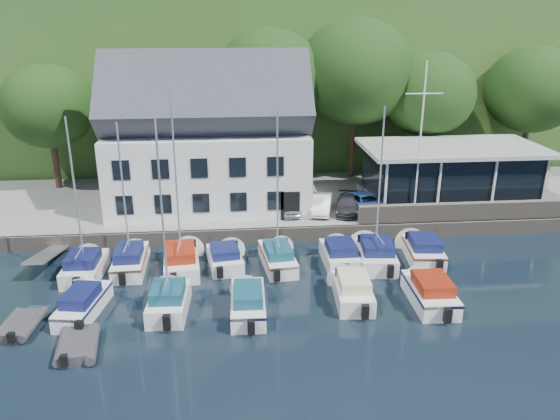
# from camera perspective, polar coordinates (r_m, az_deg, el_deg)

# --- Properties ---
(ground) EXTENTS (180.00, 180.00, 0.00)m
(ground) POSITION_cam_1_polar(r_m,az_deg,el_deg) (26.98, 7.30, -12.28)
(ground) COLOR black
(ground) RESTS_ON ground
(quay) EXTENTS (60.00, 13.00, 1.00)m
(quay) POSITION_cam_1_polar(r_m,az_deg,el_deg) (42.43, 2.33, 0.81)
(quay) COLOR gray
(quay) RESTS_ON ground
(quay_face) EXTENTS (60.00, 0.30, 1.00)m
(quay_face) POSITION_cam_1_polar(r_m,az_deg,el_deg) (36.40, 3.67, -2.48)
(quay_face) COLOR #645B50
(quay_face) RESTS_ON ground
(hillside) EXTENTS (160.00, 75.00, 16.00)m
(hillside) POSITION_cam_1_polar(r_m,az_deg,el_deg) (84.68, -1.69, 15.46)
(hillside) COLOR #305921
(hillside) RESTS_ON ground
(field_patch) EXTENTS (50.00, 30.00, 0.30)m
(field_patch) POSITION_cam_1_polar(r_m,az_deg,el_deg) (93.28, 3.16, 20.84)
(field_patch) COLOR olive
(field_patch) RESTS_ON hillside
(harbor_building) EXTENTS (14.40, 8.20, 8.70)m
(harbor_building) POSITION_cam_1_polar(r_m,az_deg,el_deg) (39.81, -7.49, 6.66)
(harbor_building) COLOR silver
(harbor_building) RESTS_ON quay
(club_pavilion) EXTENTS (13.20, 7.20, 4.10)m
(club_pavilion) POSITION_cam_1_polar(r_m,az_deg,el_deg) (43.13, 17.32, 3.78)
(club_pavilion) COLOR black
(club_pavilion) RESTS_ON quay
(seawall) EXTENTS (18.00, 0.50, 1.20)m
(seawall) POSITION_cam_1_polar(r_m,az_deg,el_deg) (39.97, 20.87, -0.05)
(seawall) COLOR #645B50
(seawall) RESTS_ON quay
(gangway) EXTENTS (1.20, 6.00, 1.40)m
(gangway) POSITION_cam_1_polar(r_m,az_deg,el_deg) (36.09, -22.77, -5.14)
(gangway) COLOR silver
(gangway) RESTS_ON ground
(car_silver) EXTENTS (1.66, 3.33, 1.09)m
(car_silver) POSITION_cam_1_polar(r_m,az_deg,el_deg) (38.36, 0.92, 0.40)
(car_silver) COLOR silver
(car_silver) RESTS_ON quay
(car_white) EXTENTS (2.15, 3.97, 1.24)m
(car_white) POSITION_cam_1_polar(r_m,az_deg,el_deg) (38.73, 4.36, 0.65)
(car_white) COLOR silver
(car_white) RESTS_ON quay
(car_dgrey) EXTENTS (2.36, 4.06, 1.11)m
(car_dgrey) POSITION_cam_1_polar(r_m,az_deg,el_deg) (38.89, 7.03, 0.54)
(car_dgrey) COLOR #303035
(car_dgrey) RESTS_ON quay
(car_blue) EXTENTS (2.56, 4.20, 1.34)m
(car_blue) POSITION_cam_1_polar(r_m,az_deg,el_deg) (39.31, 8.99, 0.83)
(car_blue) COLOR #305692
(car_blue) RESTS_ON quay
(flagpole) EXTENTS (2.52, 0.20, 10.49)m
(flagpole) POSITION_cam_1_polar(r_m,az_deg,el_deg) (38.12, 14.44, 7.00)
(flagpole) COLOR silver
(flagpole) RESTS_ON quay
(tree_0) EXTENTS (7.18, 7.18, 9.81)m
(tree_0) POSITION_cam_1_polar(r_m,az_deg,el_deg) (46.85, -22.82, 7.95)
(tree_0) COLOR black
(tree_0) RESTS_ON quay
(tree_1) EXTENTS (6.81, 6.81, 9.30)m
(tree_1) POSITION_cam_1_polar(r_m,az_deg,el_deg) (45.34, -13.70, 8.24)
(tree_1) COLOR black
(tree_1) RESTS_ON quay
(tree_2) EXTENTS (9.05, 9.05, 12.36)m
(tree_2) POSITION_cam_1_polar(r_m,az_deg,el_deg) (45.62, -1.10, 10.82)
(tree_2) COLOR black
(tree_2) RESTS_ON quay
(tree_3) EXTENTS (9.63, 9.63, 13.16)m
(tree_3) POSITION_cam_1_polar(r_m,az_deg,el_deg) (46.67, 7.75, 11.34)
(tree_3) COLOR black
(tree_3) RESTS_ON quay
(tree_4) EXTENTS (7.75, 7.75, 10.59)m
(tree_4) POSITION_cam_1_polar(r_m,az_deg,el_deg) (47.71, 15.01, 9.47)
(tree_4) COLOR black
(tree_4) RESTS_ON quay
(tree_5) EXTENTS (8.02, 8.02, 10.96)m
(tree_5) POSITION_cam_1_polar(r_m,az_deg,el_deg) (51.70, 24.61, 9.33)
(tree_5) COLOR black
(tree_5) RESTS_ON quay
(boat_r1_0) EXTENTS (2.29, 5.49, 9.13)m
(boat_r1_0) POSITION_cam_1_polar(r_m,az_deg,el_deg) (32.00, -20.52, 0.85)
(boat_r1_0) COLOR white
(boat_r1_0) RESTS_ON ground
(boat_r1_1) EXTENTS (2.07, 6.07, 9.15)m
(boat_r1_1) POSITION_cam_1_polar(r_m,az_deg,el_deg) (32.03, -16.01, 1.39)
(boat_r1_1) COLOR white
(boat_r1_1) RESTS_ON ground
(boat_r1_2) EXTENTS (2.74, 6.60, 9.42)m
(boat_r1_2) POSITION_cam_1_polar(r_m,az_deg,el_deg) (31.29, -10.72, 1.66)
(boat_r1_2) COLOR white
(boat_r1_2) RESTS_ON ground
(boat_r1_3) EXTENTS (2.72, 5.17, 1.36)m
(boat_r1_3) POSITION_cam_1_polar(r_m,az_deg,el_deg) (32.81, -5.79, -4.78)
(boat_r1_3) COLOR white
(boat_r1_3) RESTS_ON ground
(boat_r1_4) EXTENTS (2.50, 6.31, 8.78)m
(boat_r1_4) POSITION_cam_1_polar(r_m,az_deg,el_deg) (31.33, -0.27, 1.41)
(boat_r1_4) COLOR white
(boat_r1_4) RESTS_ON ground
(boat_r1_5) EXTENTS (2.15, 5.45, 1.50)m
(boat_r1_5) POSITION_cam_1_polar(r_m,az_deg,el_deg) (33.12, 6.26, -4.42)
(boat_r1_5) COLOR white
(boat_r1_5) RESTS_ON ground
(boat_r1_6) EXTENTS (2.89, 6.44, 9.60)m
(boat_r1_6) POSITION_cam_1_polar(r_m,az_deg,el_deg) (32.08, 10.37, 2.29)
(boat_r1_6) COLOR white
(boat_r1_6) RESTS_ON ground
(boat_r1_7) EXTENTS (2.73, 6.09, 1.49)m
(boat_r1_7) POSITION_cam_1_polar(r_m,az_deg,el_deg) (34.76, 14.71, -3.79)
(boat_r1_7) COLOR white
(boat_r1_7) RESTS_ON ground
(boat_r2_0) EXTENTS (2.66, 6.09, 1.43)m
(boat_r2_0) POSITION_cam_1_polar(r_m,az_deg,el_deg) (29.39, -19.92, -8.94)
(boat_r2_0) COLOR white
(boat_r2_0) RESTS_ON ground
(boat_r2_1) EXTENTS (2.29, 5.35, 9.57)m
(boat_r2_1) POSITION_cam_1_polar(r_m,az_deg,el_deg) (26.70, -12.14, -1.45)
(boat_r2_1) COLOR white
(boat_r2_1) RESTS_ON ground
(boat_r2_2) EXTENTS (2.00, 6.17, 1.46)m
(boat_r2_2) POSITION_cam_1_polar(r_m,az_deg,el_deg) (27.85, -3.37, -9.30)
(boat_r2_2) COLOR white
(boat_r2_2) RESTS_ON ground
(boat_r2_3) EXTENTS (2.35, 6.01, 1.51)m
(boat_r2_3) POSITION_cam_1_polar(r_m,az_deg,el_deg) (29.17, 7.57, -7.97)
(boat_r2_3) COLOR white
(boat_r2_3) RESTS_ON ground
(boat_r2_4) EXTENTS (2.30, 6.03, 1.56)m
(boat_r2_4) POSITION_cam_1_polar(r_m,az_deg,el_deg) (29.66, 15.43, -8.01)
(boat_r2_4) COLOR white
(boat_r2_4) RESTS_ON ground
(dinghy_0) EXTENTS (1.93, 2.99, 0.67)m
(dinghy_0) POSITION_cam_1_polar(r_m,az_deg,el_deg) (29.32, -25.56, -10.69)
(dinghy_0) COLOR #353439
(dinghy_0) RESTS_ON ground
(dinghy_1) EXTENTS (2.24, 3.29, 0.72)m
(dinghy_1) POSITION_cam_1_polar(r_m,az_deg,el_deg) (26.72, -20.39, -12.93)
(dinghy_1) COLOR #353439
(dinghy_1) RESTS_ON ground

